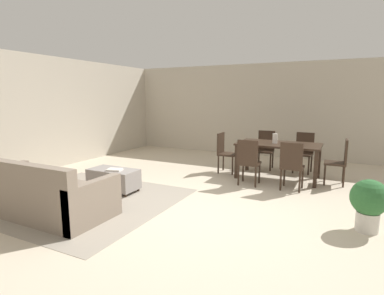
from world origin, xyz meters
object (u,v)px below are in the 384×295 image
at_px(potted_plant, 369,202).
at_px(vase_centerpiece, 275,139).
at_px(dining_chair_far_left, 266,147).
at_px(ottoman_table, 114,179).
at_px(dining_chair_head_west, 225,150).
at_px(dining_chair_head_east, 340,159).
at_px(dining_chair_far_right, 304,150).
at_px(book_on_ottoman, 115,170).
at_px(dining_chair_near_left, 248,160).
at_px(couch, 40,195).
at_px(dining_table, 278,147).
at_px(dining_chair_near_right, 292,163).

bearing_deg(potted_plant, vase_centerpiece, 127.69).
height_order(dining_chair_far_left, vase_centerpiece, vase_centerpiece).
height_order(ottoman_table, dining_chair_far_left, dining_chair_far_left).
height_order(dining_chair_far_left, dining_chair_head_west, same).
xyz_separation_m(dining_chair_far_left, dining_chair_head_east, (1.66, -0.78, 0.00)).
height_order(dining_chair_far_right, book_on_ottoman, dining_chair_far_right).
xyz_separation_m(dining_chair_near_left, vase_centerpiece, (0.34, 0.78, 0.34)).
distance_m(dining_chair_far_left, potted_plant, 3.62).
distance_m(dining_chair_far_right, vase_centerpiece, 1.06).
distance_m(couch, book_on_ottoman, 1.33).
bearing_deg(dining_chair_far_left, dining_table, -60.52).
xyz_separation_m(dining_chair_near_left, dining_chair_head_east, (1.61, 0.86, 0.00)).
height_order(ottoman_table, book_on_ottoman, book_on_ottoman).
distance_m(dining_chair_near_left, dining_chair_far_left, 1.64).
distance_m(dining_table, dining_chair_head_east, 1.21).
bearing_deg(dining_chair_far_left, ottoman_table, -123.64).
bearing_deg(dining_table, dining_chair_near_left, -116.49).
height_order(vase_centerpiece, book_on_ottoman, vase_centerpiece).
bearing_deg(vase_centerpiece, dining_table, 30.52).
bearing_deg(couch, potted_plant, 18.77).
bearing_deg(dining_chair_near_right, dining_chair_head_west, 154.23).
height_order(ottoman_table, dining_table, dining_table).
distance_m(ottoman_table, book_on_ottoman, 0.22).
height_order(ottoman_table, dining_chair_near_right, dining_chair_near_right).
bearing_deg(dining_chair_head_west, dining_chair_near_right, -25.77).
relative_size(book_on_ottoman, potted_plant, 0.37).
height_order(dining_table, book_on_ottoman, dining_table).
relative_size(couch, vase_centerpiece, 10.61).
distance_m(couch, dining_chair_near_right, 4.29).
relative_size(dining_table, book_on_ottoman, 6.56).
bearing_deg(dining_chair_far_left, potted_plant, -55.76).
xyz_separation_m(ottoman_table, dining_chair_head_east, (3.74, 2.35, 0.28)).
bearing_deg(couch, dining_chair_far_right, 54.40).
bearing_deg(dining_chair_far_left, vase_centerpiece, -65.75).
relative_size(dining_chair_near_left, dining_chair_near_right, 1.00).
height_order(couch, potted_plant, couch).
bearing_deg(ottoman_table, potted_plant, 1.90).
relative_size(dining_chair_near_right, dining_chair_head_west, 1.00).
distance_m(dining_chair_far_left, book_on_ottoman, 3.77).
distance_m(couch, dining_chair_far_right, 5.53).
distance_m(couch, dining_chair_head_west, 3.97).
bearing_deg(vase_centerpiece, book_on_ottoman, -135.54).
distance_m(dining_chair_far_right, book_on_ottoman, 4.31).
height_order(dining_chair_far_right, potted_plant, dining_chair_far_right).
distance_m(dining_table, book_on_ottoman, 3.43).
distance_m(dining_table, dining_chair_far_left, 0.95).
height_order(vase_centerpiece, potted_plant, vase_centerpiece).
bearing_deg(dining_chair_head_east, ottoman_table, -147.88).
xyz_separation_m(ottoman_table, dining_chair_head_west, (1.33, 2.29, 0.28)).
bearing_deg(potted_plant, ottoman_table, -178.10).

